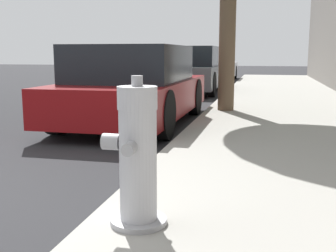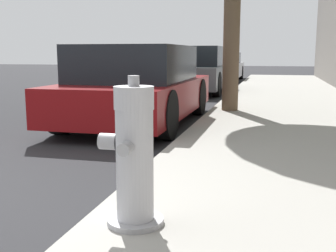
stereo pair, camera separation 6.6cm
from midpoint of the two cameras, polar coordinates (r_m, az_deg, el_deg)
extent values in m
cylinder|color=#97979C|center=(2.78, -3.72, -12.66)|extent=(0.37, 0.37, 0.04)
cylinder|color=#B2B2B7|center=(2.66, -3.81, -5.27)|extent=(0.24, 0.24, 0.71)
cylinder|color=#B2B2B7|center=(2.59, -3.91, 3.83)|extent=(0.25, 0.25, 0.14)
cylinder|color=#97979C|center=(2.58, -3.94, 6.12)|extent=(0.07, 0.07, 0.06)
cylinder|color=#97979C|center=(2.48, -5.01, -3.07)|extent=(0.08, 0.09, 0.08)
cylinder|color=#97979C|center=(2.79, -2.80, -1.62)|extent=(0.08, 0.09, 0.08)
cylinder|color=#97979C|center=(2.69, -7.37, -2.10)|extent=(0.11, 0.11, 0.11)
cube|color=maroon|center=(7.30, -3.68, 4.04)|extent=(1.79, 4.10, 0.55)
cube|color=black|center=(7.11, -4.13, 8.48)|extent=(1.65, 2.25, 0.58)
cylinder|color=black|center=(8.77, -6.22, 4.20)|extent=(0.20, 0.71, 0.71)
cylinder|color=black|center=(8.35, 4.37, 3.95)|extent=(0.20, 0.71, 0.71)
cylinder|color=black|center=(6.46, -14.04, 1.98)|extent=(0.20, 0.71, 0.71)
cylinder|color=black|center=(5.88, 0.13, 1.52)|extent=(0.20, 0.71, 0.71)
cube|color=#4C5156|center=(13.16, 3.88, 6.76)|extent=(1.81, 3.87, 0.63)
cube|color=black|center=(12.99, 3.79, 9.42)|extent=(1.67, 2.13, 0.59)
cylinder|color=black|center=(14.51, 1.49, 6.43)|extent=(0.20, 0.70, 0.70)
cylinder|color=black|center=(14.24, 8.04, 6.28)|extent=(0.20, 0.70, 0.70)
cylinder|color=black|center=(12.18, -1.00, 5.79)|extent=(0.20, 0.70, 0.70)
cylinder|color=black|center=(11.86, 6.78, 5.62)|extent=(0.20, 0.70, 0.70)
cube|color=#B7B7BC|center=(19.21, 7.10, 7.56)|extent=(1.84, 4.49, 0.61)
cube|color=black|center=(19.02, 7.07, 9.17)|extent=(1.69, 2.47, 0.46)
cylinder|color=black|center=(20.71, 5.25, 7.29)|extent=(0.20, 0.62, 0.62)
cylinder|color=black|center=(20.51, 9.93, 7.17)|extent=(0.20, 0.62, 0.62)
cylinder|color=black|center=(17.97, 3.86, 6.94)|extent=(0.20, 0.62, 0.62)
cylinder|color=black|center=(17.74, 9.24, 6.80)|extent=(0.20, 0.62, 0.62)
cylinder|color=brown|center=(8.18, 8.86, 12.93)|extent=(0.31, 0.31, 3.09)
camera|label=1|loc=(0.03, -89.50, 0.09)|focal=45.00mm
camera|label=2|loc=(0.03, 90.50, -0.09)|focal=45.00mm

